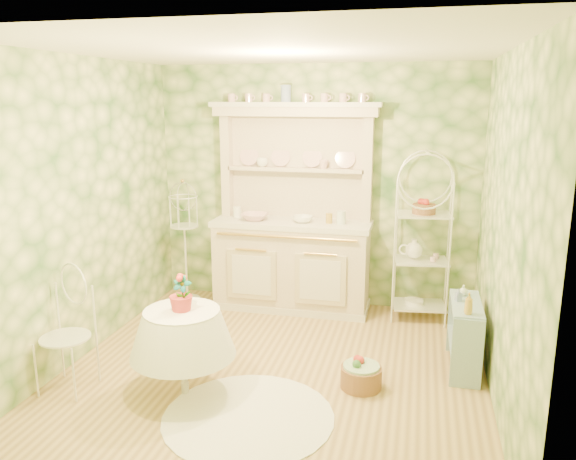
% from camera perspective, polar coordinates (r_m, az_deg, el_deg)
% --- Properties ---
extents(floor, '(3.60, 3.60, 0.00)m').
position_cam_1_polar(floor, '(5.09, -1.34, -13.99)').
color(floor, tan).
rests_on(floor, ground).
extents(ceiling, '(3.60, 3.60, 0.00)m').
position_cam_1_polar(ceiling, '(4.54, -1.53, 17.92)').
color(ceiling, white).
rests_on(ceiling, floor).
extents(wall_left, '(3.60, 3.60, 0.00)m').
position_cam_1_polar(wall_left, '(5.37, -20.34, 1.91)').
color(wall_left, beige).
rests_on(wall_left, floor).
extents(wall_right, '(3.60, 3.60, 0.00)m').
position_cam_1_polar(wall_right, '(4.53, 21.16, -0.15)').
color(wall_right, beige).
rests_on(wall_right, floor).
extents(wall_back, '(3.60, 3.60, 0.00)m').
position_cam_1_polar(wall_back, '(6.36, 2.72, 4.36)').
color(wall_back, beige).
rests_on(wall_back, floor).
extents(wall_front, '(3.60, 3.60, 0.00)m').
position_cam_1_polar(wall_front, '(2.99, -10.31, -6.08)').
color(wall_front, beige).
rests_on(wall_front, floor).
extents(kitchen_dresser, '(1.87, 0.61, 2.29)m').
position_cam_1_polar(kitchen_dresser, '(6.17, 0.39, 2.16)').
color(kitchen_dresser, beige).
rests_on(kitchen_dresser, floor).
extents(bakers_rack, '(0.60, 0.46, 1.78)m').
position_cam_1_polar(bakers_rack, '(6.07, 13.49, -0.85)').
color(bakers_rack, white).
rests_on(bakers_rack, floor).
extents(side_shelf, '(0.29, 0.69, 0.58)m').
position_cam_1_polar(side_shelf, '(5.22, 17.45, -10.42)').
color(side_shelf, '#92B0C4').
rests_on(side_shelf, floor).
extents(round_table, '(0.81, 0.81, 0.71)m').
position_cam_1_polar(round_table, '(4.64, -10.57, -12.15)').
color(round_table, white).
rests_on(round_table, floor).
extents(cafe_chair, '(0.56, 0.56, 0.95)m').
position_cam_1_polar(cafe_chair, '(4.93, -21.72, -9.86)').
color(cafe_chair, white).
rests_on(cafe_chair, floor).
extents(birdcage_stand, '(0.34, 0.34, 1.35)m').
position_cam_1_polar(birdcage_stand, '(6.56, -10.40, -1.61)').
color(birdcage_stand, white).
rests_on(birdcage_stand, floor).
extents(floor_basket, '(0.31, 0.31, 0.19)m').
position_cam_1_polar(floor_basket, '(4.81, 7.43, -14.53)').
color(floor_basket, '#8D5F3B').
rests_on(floor_basket, floor).
extents(lace_rug, '(1.35, 1.35, 0.01)m').
position_cam_1_polar(lace_rug, '(4.44, -4.05, -18.39)').
color(lace_rug, white).
rests_on(lace_rug, floor).
extents(bowl_floral, '(0.31, 0.31, 0.07)m').
position_cam_1_polar(bowl_floral, '(6.25, -3.39, 1.10)').
color(bowl_floral, white).
rests_on(bowl_floral, kitchen_dresser).
extents(bowl_white, '(0.29, 0.29, 0.07)m').
position_cam_1_polar(bowl_white, '(6.13, 1.50, 0.86)').
color(bowl_white, white).
rests_on(bowl_white, kitchen_dresser).
extents(cup_left, '(0.13, 0.13, 0.10)m').
position_cam_1_polar(cup_left, '(6.34, -2.63, 6.71)').
color(cup_left, white).
rests_on(cup_left, kitchen_dresser).
extents(cup_right, '(0.13, 0.13, 0.09)m').
position_cam_1_polar(cup_right, '(6.19, 3.65, 6.53)').
color(cup_right, white).
rests_on(cup_right, kitchen_dresser).
extents(potted_geranium, '(0.15, 0.11, 0.28)m').
position_cam_1_polar(potted_geranium, '(4.43, -10.66, -6.52)').
color(potted_geranium, '#3F7238').
rests_on(potted_geranium, round_table).
extents(bottle_amber, '(0.09, 0.09, 0.18)m').
position_cam_1_polar(bottle_amber, '(4.83, 17.87, -7.38)').
color(bottle_amber, '#B18D2F').
rests_on(bottle_amber, side_shelf).
extents(bottle_blue, '(0.07, 0.07, 0.11)m').
position_cam_1_polar(bottle_blue, '(5.11, 16.93, -6.51)').
color(bottle_blue, '#7D91C4').
rests_on(bottle_blue, side_shelf).
extents(bottle_glass, '(0.10, 0.10, 0.10)m').
position_cam_1_polar(bottle_glass, '(5.26, 17.37, -6.03)').
color(bottle_glass, silver).
rests_on(bottle_glass, side_shelf).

